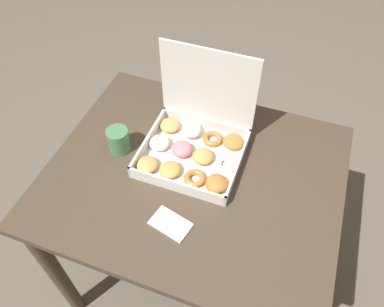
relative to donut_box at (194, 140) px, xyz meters
The scene contains 5 objects.
ground_plane 0.81m from the donut_box, 70.86° to the right, with size 8.00×8.00×0.00m, color #6B6054.
dining_table 0.20m from the donut_box, 70.86° to the right, with size 0.94×0.77×0.75m.
donut_box is the anchor object (origin of this frame).
coffee_mug 0.25m from the donut_box, 161.45° to the right, with size 0.07×0.07×0.09m.
paper_napkin 0.30m from the donut_box, 83.52° to the right, with size 0.13×0.10×0.01m.
Camera 1 is at (0.25, -0.69, 1.72)m, focal length 35.00 mm.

